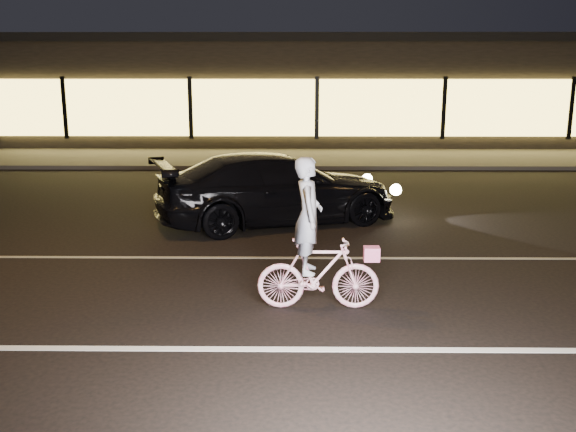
{
  "coord_description": "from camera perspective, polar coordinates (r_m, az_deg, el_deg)",
  "views": [
    {
      "loc": [
        -0.79,
        -8.2,
        3.16
      ],
      "look_at": [
        -0.88,
        0.6,
        1.05
      ],
      "focal_mm": 40.0,
      "sensor_mm": 36.0,
      "label": 1
    }
  ],
  "objects": [
    {
      "name": "storefront",
      "position": [
        27.2,
        2.3,
        11.32
      ],
      "size": [
        25.4,
        8.42,
        4.2
      ],
      "color": "black",
      "rests_on": "ground"
    },
    {
      "name": "lane_stripe_far",
      "position": [
        10.71,
        4.8,
        -3.74
      ],
      "size": [
        60.0,
        0.1,
        0.01
      ],
      "primitive_type": "cube",
      "color": "gray",
      "rests_on": "ground"
    },
    {
      "name": "sedan",
      "position": [
        12.87,
        -0.95,
        2.46
      ],
      "size": [
        5.25,
        3.54,
        1.41
      ],
      "rotation": [
        0.0,
        0.0,
        1.93
      ],
      "color": "black",
      "rests_on": "ground"
    },
    {
      "name": "ground",
      "position": [
        8.83,
        5.73,
        -7.6
      ],
      "size": [
        90.0,
        90.0,
        0.0
      ],
      "primitive_type": "plane",
      "color": "black",
      "rests_on": "ground"
    },
    {
      "name": "cyclist",
      "position": [
        8.34,
        2.47,
        -3.6
      ],
      "size": [
        1.6,
        0.55,
        2.02
      ],
      "rotation": [
        0.0,
        0.0,
        1.57
      ],
      "color": "#EC4D80",
      "rests_on": "ground"
    },
    {
      "name": "sidewalk",
      "position": [
        21.44,
        2.71,
        5.13
      ],
      "size": [
        30.0,
        4.0,
        0.12
      ],
      "primitive_type": "cube",
      "color": "#383533",
      "rests_on": "ground"
    },
    {
      "name": "lane_stripe_near",
      "position": [
        7.45,
        6.75,
        -11.71
      ],
      "size": [
        60.0,
        0.12,
        0.01
      ],
      "primitive_type": "cube",
      "color": "silver",
      "rests_on": "ground"
    }
  ]
}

